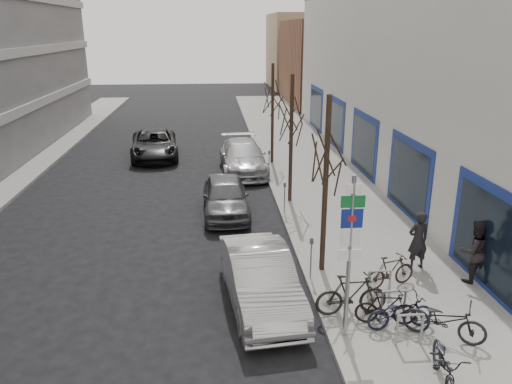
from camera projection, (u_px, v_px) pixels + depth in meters
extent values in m
plane|color=black|center=(246.00, 346.00, 11.94)|extent=(120.00, 120.00, 0.00)
cube|color=slate|center=(333.00, 201.00, 21.76)|extent=(5.00, 70.00, 0.15)
cube|color=brown|center=(348.00, 62.00, 49.63)|extent=(12.00, 14.00, 8.00)
cube|color=#937A5B|center=(321.00, 51.00, 63.71)|extent=(13.00, 12.00, 9.00)
cylinder|color=gray|center=(349.00, 263.00, 11.49)|extent=(0.10, 0.10, 4.20)
cube|color=white|center=(354.00, 189.00, 10.90)|extent=(0.35, 0.03, 0.22)
cube|color=#0C5926|center=(353.00, 202.00, 10.99)|extent=(0.55, 0.03, 0.28)
cube|color=navy|center=(352.00, 219.00, 11.11)|extent=(0.50, 0.03, 0.45)
cube|color=maroon|center=(352.00, 219.00, 11.10)|extent=(0.18, 0.02, 0.14)
cube|color=white|center=(351.00, 237.00, 11.25)|extent=(0.45, 0.03, 0.45)
cube|color=white|center=(350.00, 255.00, 11.40)|extent=(0.55, 0.03, 0.28)
cylinder|color=gray|center=(397.00, 331.00, 11.59)|extent=(0.06, 0.06, 0.80)
cylinder|color=gray|center=(422.00, 329.00, 11.64)|extent=(0.06, 0.06, 0.80)
cylinder|color=gray|center=(411.00, 315.00, 11.49)|extent=(0.60, 0.06, 0.06)
cylinder|color=gray|center=(381.00, 306.00, 12.63)|extent=(0.06, 0.06, 0.80)
cylinder|color=gray|center=(404.00, 305.00, 12.68)|extent=(0.06, 0.06, 0.80)
cylinder|color=gray|center=(394.00, 291.00, 12.53)|extent=(0.60, 0.06, 0.06)
cylinder|color=gray|center=(368.00, 285.00, 13.67)|extent=(0.06, 0.06, 0.80)
cylinder|color=gray|center=(390.00, 284.00, 13.72)|extent=(0.06, 0.06, 0.80)
cylinder|color=gray|center=(380.00, 271.00, 13.57)|extent=(0.60, 0.06, 0.06)
cylinder|color=black|center=(325.00, 189.00, 14.61)|extent=(0.16, 0.16, 5.50)
cylinder|color=black|center=(291.00, 141.00, 20.76)|extent=(0.16, 0.16, 5.50)
cylinder|color=black|center=(272.00, 116.00, 26.91)|extent=(0.16, 0.16, 5.50)
cylinder|color=gray|center=(311.00, 261.00, 14.74)|extent=(0.05, 0.05, 1.10)
cube|color=#3F3F44|center=(312.00, 241.00, 14.54)|extent=(0.10, 0.08, 0.18)
cylinder|color=gray|center=(285.00, 200.00, 19.95)|extent=(0.05, 0.05, 1.10)
cube|color=#3F3F44|center=(285.00, 185.00, 19.75)|extent=(0.10, 0.08, 0.18)
cylinder|color=gray|center=(269.00, 164.00, 25.15)|extent=(0.05, 0.05, 1.10)
cube|color=#3F3F44|center=(269.00, 152.00, 24.95)|extent=(0.10, 0.08, 0.18)
imported|color=black|center=(445.00, 362.00, 10.22)|extent=(0.98, 1.97, 1.15)
imported|color=black|center=(386.00, 307.00, 12.42)|extent=(1.61, 0.75, 0.94)
imported|color=black|center=(400.00, 309.00, 12.24)|extent=(1.75, 0.69, 1.04)
imported|color=black|center=(351.00, 294.00, 12.82)|extent=(1.93, 0.64, 1.16)
imported|color=black|center=(445.00, 317.00, 11.80)|extent=(1.95, 1.46, 1.17)
imported|color=black|center=(390.00, 271.00, 14.22)|extent=(1.72, 0.97, 1.00)
imported|color=#B3B3B8|center=(260.00, 278.00, 13.51)|extent=(2.17, 4.92, 1.57)
imported|color=#4C4C51|center=(225.00, 196.00, 20.19)|extent=(1.90, 4.54, 1.53)
imported|color=#9F9FA4|center=(243.00, 157.00, 26.14)|extent=(2.46, 5.69, 1.63)
imported|color=black|center=(154.00, 144.00, 29.14)|extent=(3.18, 5.87, 1.56)
imported|color=black|center=(418.00, 240.00, 15.22)|extent=(0.74, 0.55, 1.86)
imported|color=black|center=(474.00, 251.00, 14.39)|extent=(0.73, 0.50, 1.94)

